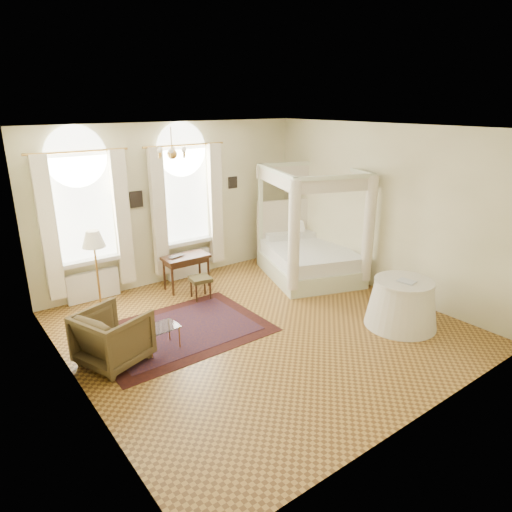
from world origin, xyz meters
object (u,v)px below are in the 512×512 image
Objects in this scene: writing_desk at (186,261)px; canopy_bed at (310,253)px; coffee_table at (160,329)px; nightstand at (295,250)px; floor_lamp at (94,243)px; side_table at (402,303)px; stool at (200,281)px; armchair at (113,337)px.

canopy_bed is at bearing -22.53° from writing_desk.
nightstand is at bearing 22.45° from coffee_table.
canopy_bed reaches higher than nightstand.
floor_lamp is at bearing 179.51° from nightstand.
side_table is at bearing -25.26° from coffee_table.
stool is (-0.04, -0.63, -0.23)m from writing_desk.
nightstand is at bearing 67.44° from canopy_bed.
coffee_table is 0.37× the size of floor_lamp.
armchair reaches higher than stool.
stool is 0.36× the size of side_table.
nightstand is 0.65× the size of writing_desk.
armchair is at bearing -161.09° from nightstand.
stool is at bearing 125.45° from side_table.
writing_desk is 1.04× the size of armchair.
stool is at bearing -16.25° from floor_lamp.
armchair is 0.72m from coffee_table.
side_table reaches higher than coffee_table.
nightstand is 0.39× the size of floor_lamp.
floor_lamp is at bearing -33.15° from armchair.
writing_desk is at bearing 3.28° from floor_lamp.
side_table reaches higher than armchair.
stool is at bearing -93.47° from writing_desk.
canopy_bed is 2.17× the size of side_table.
side_table is (4.38, -1.80, -0.00)m from armchair.
side_table reaches higher than writing_desk.
canopy_bed is at bearing -12.11° from floor_lamp.
canopy_bed is 4.33× the size of nightstand.
stool is at bearing -170.53° from nightstand.
stool is (-2.89, -0.48, 0.06)m from nightstand.
coffee_table is 0.48× the size of side_table.
side_table is (3.67, -1.73, 0.06)m from coffee_table.
nightstand is 0.50× the size of side_table.
canopy_bed is at bearing -99.99° from armchair.
nightstand is at bearing 9.47° from stool.
canopy_bed reaches higher than stool.
armchair is at bearing 174.61° from coffee_table.
nightstand reaches higher than stool.
writing_desk is at bearing 51.98° from coffee_table.
coffee_table is (-4.02, -0.93, -0.20)m from canopy_bed.
canopy_bed is at bearing -112.56° from nightstand.
canopy_bed is 2.69m from writing_desk.
nightstand is at bearing -91.38° from armchair.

